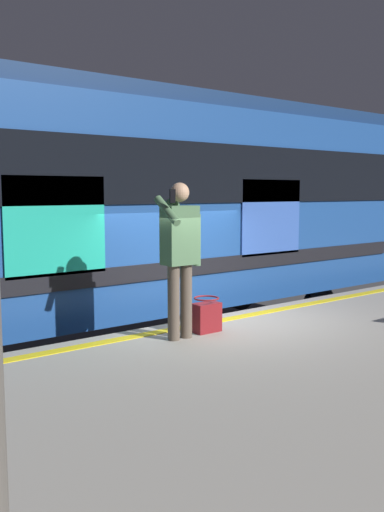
% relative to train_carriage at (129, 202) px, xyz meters
% --- Properties ---
extents(ground_plane, '(25.64, 25.64, 0.00)m').
position_rel_train_carriage_xyz_m(ground_plane, '(0.10, 2.13, -2.62)').
color(ground_plane, '#3D3D3F').
extents(platform, '(17.09, 4.40, 1.09)m').
position_rel_train_carriage_xyz_m(platform, '(0.10, 4.33, -2.08)').
color(platform, '#9E998E').
rests_on(platform, ground).
extents(safety_line, '(16.75, 0.16, 0.01)m').
position_rel_train_carriage_xyz_m(safety_line, '(0.10, 2.43, -1.53)').
color(safety_line, yellow).
rests_on(safety_line, platform).
extents(track_rail_near, '(22.22, 0.08, 0.16)m').
position_rel_train_carriage_xyz_m(track_rail_near, '(0.10, 0.71, -2.54)').
color(track_rail_near, slate).
rests_on(track_rail_near, ground).
extents(track_rail_far, '(22.22, 0.08, 0.16)m').
position_rel_train_carriage_xyz_m(track_rail_far, '(0.10, -0.72, -2.54)').
color(track_rail_far, slate).
rests_on(track_rail_far, ground).
extents(train_carriage, '(10.95, 2.78, 4.17)m').
position_rel_train_carriage_xyz_m(train_carriage, '(0.00, 0.00, 0.00)').
color(train_carriage, '#1E478C').
rests_on(train_carriage, ground).
extents(passenger, '(0.57, 0.55, 1.81)m').
position_rel_train_carriage_xyz_m(passenger, '(1.06, 2.81, -0.47)').
color(passenger, brown).
rests_on(passenger, platform).
extents(handbag, '(0.34, 0.31, 0.43)m').
position_rel_train_carriage_xyz_m(handbag, '(0.62, 2.77, -1.34)').
color(handbag, maroon).
rests_on(handbag, platform).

